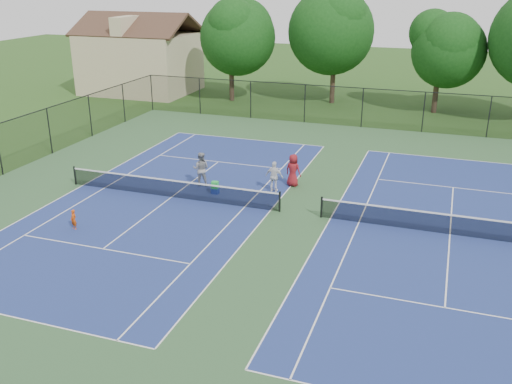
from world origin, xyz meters
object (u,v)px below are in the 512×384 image
(child_player, at_px, (74,220))
(instructor, at_px, (201,169))
(ball_crate, at_px, (215,191))
(bystander_c, at_px, (293,170))
(tree_back_a, at_px, (231,33))
(bystander_a, at_px, (274,177))
(ball_hopper, at_px, (215,185))
(clapboard_house, at_px, (140,60))
(tree_back_b, at_px, (335,28))
(tree_back_c, at_px, (441,46))

(child_player, distance_m, instructor, 7.93)
(ball_crate, bearing_deg, instructor, 142.30)
(instructor, height_order, bystander_c, instructor)
(tree_back_a, relative_size, instructor, 4.81)
(ball_crate, bearing_deg, bystander_a, 24.86)
(bystander_a, bearing_deg, ball_hopper, 27.82)
(clapboard_house, distance_m, ball_crate, 29.90)
(instructor, relative_size, bystander_a, 1.13)
(tree_back_b, bearing_deg, instructor, -95.45)
(bystander_c, height_order, ball_hopper, bystander_c)
(tree_back_c, bearing_deg, child_player, -115.60)
(clapboard_house, distance_m, child_player, 33.09)
(tree_back_a, relative_size, bystander_a, 5.42)
(instructor, bearing_deg, ball_crate, 130.94)
(tree_back_a, relative_size, child_player, 9.62)
(bystander_a, relative_size, bystander_c, 0.93)
(bystander_c, bearing_deg, instructor, 31.65)
(tree_back_c, xyz_separation_m, ball_crate, (-10.05, -23.73, -5.33))
(tree_back_a, distance_m, ball_crate, 24.79)
(ball_crate, bearing_deg, tree_back_c, 67.05)
(tree_back_b, bearing_deg, tree_back_a, -167.47)
(tree_back_b, xyz_separation_m, ball_hopper, (-1.05, -24.73, -6.10))
(tree_back_a, bearing_deg, ball_hopper, -70.71)
(tree_back_c, relative_size, child_player, 8.83)
(tree_back_a, xyz_separation_m, tree_back_b, (9.00, 2.00, 0.56))
(instructor, relative_size, bystander_c, 1.05)
(instructor, relative_size, ball_crate, 4.91)
(clapboard_house, relative_size, bystander_a, 6.39)
(tree_back_b, relative_size, tree_back_c, 1.19)
(child_player, height_order, ball_crate, child_player)
(tree_back_c, bearing_deg, tree_back_b, 173.66)
(tree_back_a, height_order, bystander_c, tree_back_a)
(bystander_a, relative_size, ball_hopper, 4.48)
(tree_back_a, relative_size, tree_back_b, 0.91)
(bystander_c, bearing_deg, ball_crate, 48.55)
(child_player, bearing_deg, bystander_c, 66.23)
(tree_back_b, height_order, ball_crate, tree_back_b)
(tree_back_b, height_order, bystander_c, tree_back_b)
(clapboard_house, distance_m, ball_hopper, 29.87)
(tree_back_a, xyz_separation_m, bystander_a, (10.85, -21.39, -5.19))
(tree_back_b, xyz_separation_m, bystander_a, (1.85, -23.39, -5.75))
(child_player, xyz_separation_m, ball_hopper, (4.35, 6.33, 0.02))
(tree_back_a, relative_size, ball_crate, 23.63)
(clapboard_house, xyz_separation_m, bystander_a, (20.85, -22.39, -2.25))
(tree_back_a, xyz_separation_m, child_player, (3.60, -29.05, -5.56))
(clapboard_house, height_order, ball_crate, clapboard_house)
(tree_back_c, relative_size, clapboard_house, 0.78)
(tree_back_c, height_order, ball_crate, tree_back_c)
(child_player, xyz_separation_m, instructor, (3.13, 7.27, 0.48))
(tree_back_a, bearing_deg, clapboard_house, 174.29)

